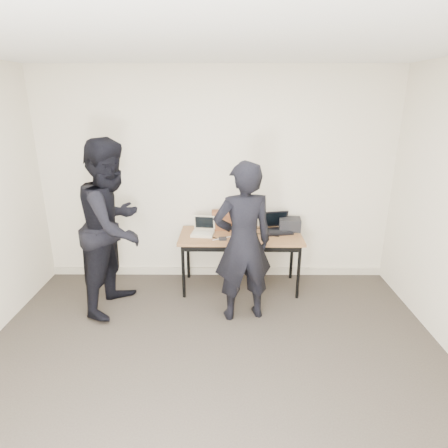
{
  "coord_description": "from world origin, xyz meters",
  "views": [
    {
      "loc": [
        0.12,
        -2.44,
        2.33
      ],
      "look_at": [
        0.1,
        1.6,
        0.95
      ],
      "focal_mm": 30.0,
      "sensor_mm": 36.0,
      "label": 1
    }
  ],
  "objects_px": {
    "leather_satchel": "(226,219)",
    "person_typist": "(243,243)",
    "desk": "(241,240)",
    "equipment_box": "(290,224)",
    "laptop_beige": "(203,231)",
    "person_observer": "(114,227)",
    "laptop_right": "(277,227)",
    "laptop_center": "(246,232)"
  },
  "relations": [
    {
      "from": "laptop_beige",
      "to": "laptop_right",
      "type": "height_order",
      "value": "laptop_right"
    },
    {
      "from": "equipment_box",
      "to": "person_observer",
      "type": "distance_m",
      "value": 2.15
    },
    {
      "from": "leather_satchel",
      "to": "person_typist",
      "type": "distance_m",
      "value": 0.9
    },
    {
      "from": "equipment_box",
      "to": "person_typist",
      "type": "height_order",
      "value": "person_typist"
    },
    {
      "from": "desk",
      "to": "person_observer",
      "type": "bearing_deg",
      "value": -163.31
    },
    {
      "from": "equipment_box",
      "to": "person_observer",
      "type": "height_order",
      "value": "person_observer"
    },
    {
      "from": "person_typist",
      "to": "person_observer",
      "type": "relative_size",
      "value": 0.9
    },
    {
      "from": "desk",
      "to": "person_observer",
      "type": "height_order",
      "value": "person_observer"
    },
    {
      "from": "leather_satchel",
      "to": "equipment_box",
      "type": "height_order",
      "value": "leather_satchel"
    },
    {
      "from": "laptop_center",
      "to": "equipment_box",
      "type": "bearing_deg",
      "value": 20.24
    },
    {
      "from": "laptop_right",
      "to": "leather_satchel",
      "type": "bearing_deg",
      "value": 162.12
    },
    {
      "from": "person_observer",
      "to": "desk",
      "type": "bearing_deg",
      "value": -60.51
    },
    {
      "from": "desk",
      "to": "leather_satchel",
      "type": "distance_m",
      "value": 0.34
    },
    {
      "from": "laptop_center",
      "to": "leather_satchel",
      "type": "distance_m",
      "value": 0.35
    },
    {
      "from": "desk",
      "to": "person_observer",
      "type": "distance_m",
      "value": 1.51
    },
    {
      "from": "laptop_beige",
      "to": "person_observer",
      "type": "distance_m",
      "value": 1.08
    },
    {
      "from": "desk",
      "to": "person_observer",
      "type": "xyz_separation_m",
      "value": [
        -1.42,
        -0.41,
        0.31
      ]
    },
    {
      "from": "leather_satchel",
      "to": "equipment_box",
      "type": "bearing_deg",
      "value": -7.23
    },
    {
      "from": "person_observer",
      "to": "leather_satchel",
      "type": "bearing_deg",
      "value": -49.46
    },
    {
      "from": "desk",
      "to": "leather_satchel",
      "type": "height_order",
      "value": "leather_satchel"
    },
    {
      "from": "desk",
      "to": "person_typist",
      "type": "xyz_separation_m",
      "value": [
        -0.0,
        -0.65,
        0.21
      ]
    },
    {
      "from": "person_observer",
      "to": "laptop_center",
      "type": "bearing_deg",
      "value": -61.66
    },
    {
      "from": "laptop_beige",
      "to": "person_typist",
      "type": "bearing_deg",
      "value": -48.64
    },
    {
      "from": "leather_satchel",
      "to": "equipment_box",
      "type": "relative_size",
      "value": 1.4
    },
    {
      "from": "desk",
      "to": "laptop_beige",
      "type": "distance_m",
      "value": 0.48
    },
    {
      "from": "desk",
      "to": "laptop_beige",
      "type": "height_order",
      "value": "laptop_beige"
    },
    {
      "from": "laptop_right",
      "to": "desk",
      "type": "bearing_deg",
      "value": -173.14
    },
    {
      "from": "laptop_right",
      "to": "person_typist",
      "type": "xyz_separation_m",
      "value": [
        -0.46,
        -0.8,
        0.1
      ]
    },
    {
      "from": "equipment_box",
      "to": "person_typist",
      "type": "bearing_deg",
      "value": -126.8
    },
    {
      "from": "laptop_right",
      "to": "leather_satchel",
      "type": "xyz_separation_m",
      "value": [
        -0.64,
        0.08,
        0.07
      ]
    },
    {
      "from": "laptop_right",
      "to": "person_observer",
      "type": "xyz_separation_m",
      "value": [
        -1.89,
        -0.56,
        0.2
      ]
    },
    {
      "from": "equipment_box",
      "to": "person_observer",
      "type": "relative_size",
      "value": 0.14
    },
    {
      "from": "desk",
      "to": "laptop_center",
      "type": "bearing_deg",
      "value": -13.54
    },
    {
      "from": "equipment_box",
      "to": "person_typist",
      "type": "xyz_separation_m",
      "value": [
        -0.63,
        -0.84,
        0.08
      ]
    },
    {
      "from": "laptop_center",
      "to": "person_typist",
      "type": "distance_m",
      "value": 0.65
    },
    {
      "from": "desk",
      "to": "person_observer",
      "type": "relative_size",
      "value": 0.78
    },
    {
      "from": "laptop_center",
      "to": "laptop_right",
      "type": "xyz_separation_m",
      "value": [
        0.4,
        0.16,
        0.0
      ]
    },
    {
      "from": "laptop_beige",
      "to": "laptop_center",
      "type": "distance_m",
      "value": 0.53
    },
    {
      "from": "laptop_beige",
      "to": "person_observer",
      "type": "height_order",
      "value": "person_observer"
    },
    {
      "from": "equipment_box",
      "to": "person_observer",
      "type": "xyz_separation_m",
      "value": [
        -2.06,
        -0.6,
        0.17
      ]
    },
    {
      "from": "desk",
      "to": "leather_satchel",
      "type": "bearing_deg",
      "value": 128.86
    },
    {
      "from": "desk",
      "to": "laptop_beige",
      "type": "xyz_separation_m",
      "value": [
        -0.46,
        0.03,
        0.1
      ]
    }
  ]
}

